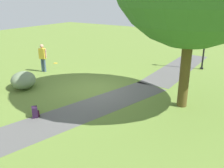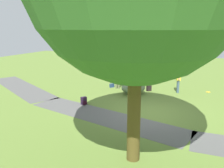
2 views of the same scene
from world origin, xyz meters
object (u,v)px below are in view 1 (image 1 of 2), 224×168
Objects in this scene: backpack_by_boulder at (21,77)px; frisbee_on_grass at (56,63)px; spare_backpack_on_lawn at (35,112)px; man_near_boulder at (43,56)px; lamp_post at (206,30)px; lawn_boulder at (23,80)px.

backpack_by_boulder is 1.48× the size of frisbee_on_grass.
spare_backpack_on_lawn is at bearing 40.50° from frisbee_on_grass.
man_near_boulder reaches higher than backpack_by_boulder.
man_near_boulder is 4.08× the size of backpack_by_boulder.
backpack_by_boulder is at bearing -121.38° from spare_backpack_on_lawn.
frisbee_on_grass is at bearing -154.30° from man_near_boulder.
spare_backpack_on_lawn is at bearing -18.85° from lamp_post.
lawn_boulder is at bearing 28.40° from man_near_boulder.
man_near_boulder is at bearing -134.75° from spare_backpack_on_lawn.
lamp_post is 10.78m from spare_backpack_on_lawn.
spare_backpack_on_lawn is at bearing 58.62° from backpack_by_boulder.
lamp_post is 10.82m from backpack_by_boulder.
man_near_boulder is (5.77, -7.68, -1.42)m from lamp_post.
man_near_boulder is at bearing -53.09° from lamp_post.
man_near_boulder is 4.08× the size of spare_backpack_on_lawn.
lamp_post is 2.03× the size of lawn_boulder.
spare_backpack_on_lawn is (1.78, 2.94, -0.20)m from lawn_boulder.
lamp_post is 9.71m from man_near_boulder.
frisbee_on_grass is at bearing -152.71° from lawn_boulder.
frisbee_on_grass is at bearing -139.50° from spare_backpack_on_lawn.
lamp_post is at bearing 126.91° from man_near_boulder.
lamp_post is at bearing 142.27° from lawn_boulder.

